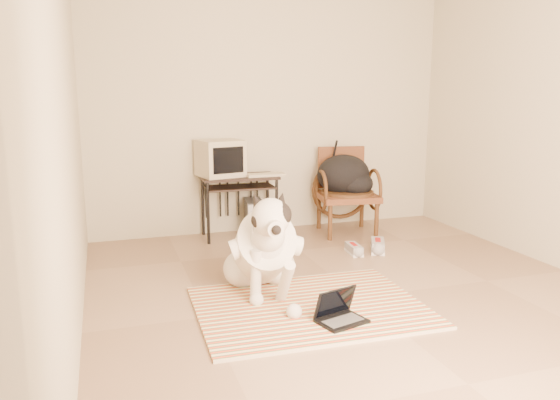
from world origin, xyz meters
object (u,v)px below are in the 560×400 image
dog (264,250)px  backpack (346,176)px  laptop (339,313)px  pc_tower (254,218)px  rattan_chair (346,191)px  crt_monitor (220,158)px  computer_desk (239,185)px

dog → backpack: dog is taller
dog → laptop: size_ratio=3.34×
pc_tower → backpack: 1.10m
pc_tower → rattan_chair: 1.06m
laptop → backpack: bearing=64.4°
rattan_chair → backpack: rattan_chair is taller
rattan_chair → backpack: bearing=-152.5°
pc_tower → rattan_chair: (1.00, -0.17, 0.27)m
dog → crt_monitor: size_ratio=2.45×
computer_desk → crt_monitor: (-0.19, 0.05, 0.28)m
crt_monitor → rattan_chair: size_ratio=0.54×
dog → rattan_chair: (1.39, 1.52, 0.12)m
pc_tower → rattan_chair: bearing=-9.8°
computer_desk → crt_monitor: crt_monitor is taller
dog → crt_monitor: (0.04, 1.73, 0.50)m
laptop → pc_tower: bearing=88.5°
computer_desk → rattan_chair: 1.18m
crt_monitor → backpack: size_ratio=0.85×
computer_desk → crt_monitor: bearing=164.5°
computer_desk → dog: bearing=-97.7°
backpack → laptop: bearing=-115.6°
dog → rattan_chair: bearing=47.5°
dog → crt_monitor: crt_monitor is taller
pc_tower → dog: bearing=-102.9°
computer_desk → pc_tower: computer_desk is taller
laptop → crt_monitor: size_ratio=0.73×
laptop → rattan_chair: rattan_chair is taller
laptop → computer_desk: size_ratio=0.45×
computer_desk → pc_tower: bearing=6.1°
backpack → crt_monitor: bearing=171.0°
pc_tower → backpack: backpack is taller
laptop → computer_desk: (-0.10, 2.37, 0.50)m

